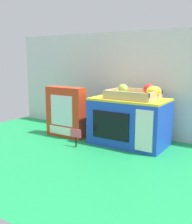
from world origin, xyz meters
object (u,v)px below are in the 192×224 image
food_groups_crate (135,94)px  cookie_set_box (66,112)px  price_sign (76,135)px  toy_microwave (129,121)px

food_groups_crate → cookie_set_box: size_ratio=0.95×
food_groups_crate → price_sign: 0.40m
food_groups_crate → cookie_set_box: 0.45m
cookie_set_box → price_sign: bearing=-37.3°
cookie_set_box → price_sign: cookie_set_box is taller
food_groups_crate → toy_microwave: bearing=-161.7°
food_groups_crate → cookie_set_box: (-0.43, -0.08, -0.13)m
food_groups_crate → price_sign: food_groups_crate is taller
cookie_set_box → food_groups_crate: bearing=10.3°
cookie_set_box → price_sign: size_ratio=3.07×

